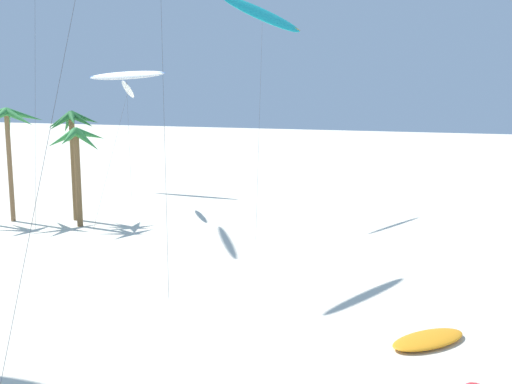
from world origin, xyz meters
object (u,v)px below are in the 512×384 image
(flying_kite_0, at_px, (128,89))
(flying_kite_5, at_px, (126,75))
(palm_tree_3, at_px, (73,131))
(flying_kite_4, at_px, (263,15))
(grounded_kite_1, at_px, (428,339))
(palm_tree_0, at_px, (6,125))
(palm_tree_2, at_px, (76,148))

(flying_kite_0, distance_m, flying_kite_5, 9.75)
(flying_kite_0, bearing_deg, palm_tree_3, -100.86)
(flying_kite_4, xyz_separation_m, flying_kite_5, (-15.72, 4.77, -4.09))
(palm_tree_3, bearing_deg, grounded_kite_1, -25.24)
(palm_tree_0, relative_size, flying_kite_0, 0.78)
(palm_tree_2, distance_m, grounded_kite_1, 27.49)
(palm_tree_3, bearing_deg, flying_kite_5, 109.30)
(palm_tree_2, distance_m, flying_kite_5, 16.96)
(palm_tree_3, relative_size, flying_kite_5, 0.69)
(flying_kite_5, bearing_deg, palm_tree_0, -87.53)
(flying_kite_0, distance_m, grounded_kite_1, 32.31)
(palm_tree_0, bearing_deg, grounded_kite_1, -18.65)
(palm_tree_0, bearing_deg, flying_kite_5, 92.47)
(grounded_kite_1, bearing_deg, flying_kite_4, 126.18)
(flying_kite_4, bearing_deg, flying_kite_0, -163.12)
(flying_kite_4, distance_m, flying_kite_5, 16.93)
(flying_kite_4, height_order, flying_kite_5, flying_kite_4)
(flying_kite_5, bearing_deg, grounded_kite_1, -39.61)
(palm_tree_2, relative_size, grounded_kite_1, 1.98)
(palm_tree_0, xyz_separation_m, flying_kite_0, (4.99, 7.58, 2.52))
(flying_kite_4, relative_size, flying_kite_5, 1.44)
(palm_tree_0, height_order, flying_kite_5, flying_kite_5)
(flying_kite_5, height_order, grounded_kite_1, flying_kite_5)
(palm_tree_0, distance_m, palm_tree_2, 5.80)
(palm_tree_2, xyz_separation_m, flying_kite_4, (9.46, 10.06, 9.43))
(palm_tree_0, bearing_deg, flying_kite_4, 35.23)
(palm_tree_2, height_order, palm_tree_3, palm_tree_3)
(grounded_kite_1, bearing_deg, flying_kite_5, 140.39)
(palm_tree_2, distance_m, flying_kite_4, 16.72)
(flying_kite_0, distance_m, flying_kite_4, 11.86)
(palm_tree_2, xyz_separation_m, flying_kite_5, (-6.26, 14.83, 5.34))
(palm_tree_2, relative_size, flying_kite_0, 0.66)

